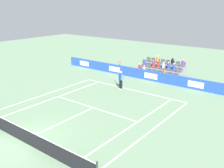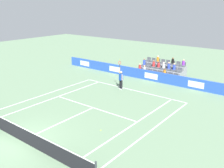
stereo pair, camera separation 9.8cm
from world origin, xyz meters
name	(u,v)px [view 2 (the right image)]	position (x,y,z in m)	size (l,w,h in m)	color
ground_plane	(22,141)	(0.00, 0.00, 0.00)	(80.00, 80.00, 0.00)	gray
line_baseline	(132,90)	(0.00, -11.89, 0.00)	(10.97, 0.10, 0.01)	white
line_service	(93,108)	(0.00, -6.40, 0.00)	(8.23, 0.10, 0.01)	white
line_centre_service	(62,122)	(0.00, -3.20, 0.00)	(0.10, 6.40, 0.01)	white
line_singles_sideline_left	(54,98)	(4.12, -5.95, 0.00)	(0.10, 11.89, 0.01)	white
line_singles_sideline_right	(134,124)	(-4.12, -5.95, 0.00)	(0.10, 11.89, 0.01)	white
line_doubles_sideline_left	(44,95)	(5.49, -5.95, 0.00)	(0.10, 11.89, 0.01)	white
line_doubles_sideline_right	(151,130)	(-5.49, -5.95, 0.00)	(0.10, 11.89, 0.01)	white
line_centre_mark	(131,90)	(0.00, -11.79, 0.00)	(0.10, 0.20, 0.01)	white
sponsor_barrier	(151,76)	(0.00, -15.67, 0.53)	(24.10, 0.22, 1.07)	blue
tennis_net	(21,133)	(0.00, 0.00, 0.49)	(11.97, 0.10, 1.07)	#33383D
tennis_player	(121,79)	(0.95, -11.45, 0.99)	(0.51, 0.41, 2.85)	black
stadium_stand	(162,71)	(0.01, -17.98, 0.57)	(4.96, 2.85, 2.14)	gray
loose_tennis_ball	(101,130)	(-2.94, -3.87, 0.03)	(0.07, 0.07, 0.07)	#D1E533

